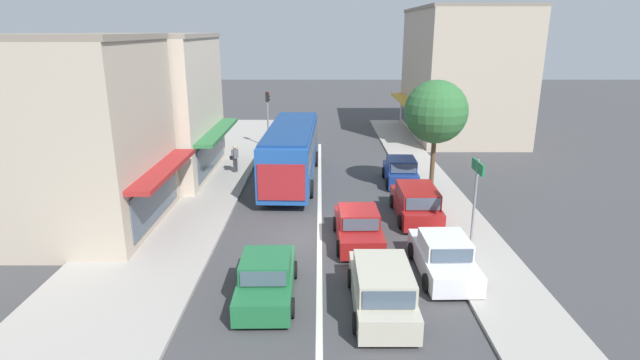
{
  "coord_description": "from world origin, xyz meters",
  "views": [
    {
      "loc": [
        0.02,
        -19.51,
        8.4
      ],
      "look_at": [
        0.04,
        4.42,
        1.2
      ],
      "focal_mm": 28.0,
      "sensor_mm": 36.0,
      "label": 1
    }
  ],
  "objects_px": {
    "sedan_queue_gap_filler": "(358,227)",
    "parked_sedan_kerb_front": "(443,257)",
    "street_tree_right": "(436,112)",
    "city_bus": "(291,149)",
    "parked_hatchback_kerb_third": "(400,172)",
    "sedan_adjacent_lane_lead": "(266,278)",
    "parked_wagon_kerb_second": "(416,203)",
    "pedestrian_with_handbag_near": "(235,157)",
    "traffic_light_downstreet": "(267,110)",
    "wagon_behind_bus_mid": "(381,288)",
    "directional_road_sign": "(476,182)"
  },
  "relations": [
    {
      "from": "wagon_behind_bus_mid",
      "to": "street_tree_right",
      "type": "height_order",
      "value": "street_tree_right"
    },
    {
      "from": "wagon_behind_bus_mid",
      "to": "directional_road_sign",
      "type": "xyz_separation_m",
      "value": [
        4.24,
        4.92,
        1.93
      ]
    },
    {
      "from": "sedan_adjacent_lane_lead",
      "to": "street_tree_right",
      "type": "bearing_deg",
      "value": 54.42
    },
    {
      "from": "city_bus",
      "to": "parked_sedan_kerb_front",
      "type": "height_order",
      "value": "city_bus"
    },
    {
      "from": "wagon_behind_bus_mid",
      "to": "parked_hatchback_kerb_third",
      "type": "xyz_separation_m",
      "value": [
        2.65,
        13.4,
        -0.04
      ]
    },
    {
      "from": "sedan_queue_gap_filler",
      "to": "wagon_behind_bus_mid",
      "type": "height_order",
      "value": "wagon_behind_bus_mid"
    },
    {
      "from": "street_tree_right",
      "to": "pedestrian_with_handbag_near",
      "type": "distance_m",
      "value": 12.18
    },
    {
      "from": "parked_wagon_kerb_second",
      "to": "traffic_light_downstreet",
      "type": "relative_size",
      "value": 1.07
    },
    {
      "from": "city_bus",
      "to": "parked_wagon_kerb_second",
      "type": "xyz_separation_m",
      "value": [
        6.07,
        -5.98,
        -1.14
      ]
    },
    {
      "from": "parked_wagon_kerb_second",
      "to": "pedestrian_with_handbag_near",
      "type": "distance_m",
      "value": 12.12
    },
    {
      "from": "sedan_adjacent_lane_lead",
      "to": "street_tree_right",
      "type": "height_order",
      "value": "street_tree_right"
    },
    {
      "from": "directional_road_sign",
      "to": "street_tree_right",
      "type": "bearing_deg",
      "value": 92.13
    },
    {
      "from": "wagon_behind_bus_mid",
      "to": "parked_sedan_kerb_front",
      "type": "xyz_separation_m",
      "value": [
        2.49,
        2.41,
        -0.08
      ]
    },
    {
      "from": "wagon_behind_bus_mid",
      "to": "sedan_adjacent_lane_lead",
      "type": "bearing_deg",
      "value": 167.74
    },
    {
      "from": "sedan_queue_gap_filler",
      "to": "parked_sedan_kerb_front",
      "type": "height_order",
      "value": "same"
    },
    {
      "from": "sedan_queue_gap_filler",
      "to": "pedestrian_with_handbag_near",
      "type": "bearing_deg",
      "value": 123.36
    },
    {
      "from": "pedestrian_with_handbag_near",
      "to": "parked_hatchback_kerb_third",
      "type": "bearing_deg",
      "value": -11.44
    },
    {
      "from": "sedan_queue_gap_filler",
      "to": "parked_sedan_kerb_front",
      "type": "relative_size",
      "value": 1.0
    },
    {
      "from": "directional_road_sign",
      "to": "wagon_behind_bus_mid",
      "type": "bearing_deg",
      "value": -130.77
    },
    {
      "from": "sedan_queue_gap_filler",
      "to": "street_tree_right",
      "type": "xyz_separation_m",
      "value": [
        4.35,
        6.31,
        3.74
      ]
    },
    {
      "from": "parked_wagon_kerb_second",
      "to": "parked_hatchback_kerb_third",
      "type": "relative_size",
      "value": 1.2
    },
    {
      "from": "traffic_light_downstreet",
      "to": "directional_road_sign",
      "type": "bearing_deg",
      "value": -59.89
    },
    {
      "from": "traffic_light_downstreet",
      "to": "pedestrian_with_handbag_near",
      "type": "xyz_separation_m",
      "value": [
        -1.37,
        -6.68,
        -1.79
      ]
    },
    {
      "from": "traffic_light_downstreet",
      "to": "directional_road_sign",
      "type": "height_order",
      "value": "traffic_light_downstreet"
    },
    {
      "from": "traffic_light_downstreet",
      "to": "pedestrian_with_handbag_near",
      "type": "relative_size",
      "value": 2.58
    },
    {
      "from": "parked_hatchback_kerb_third",
      "to": "street_tree_right",
      "type": "distance_m",
      "value": 4.37
    },
    {
      "from": "parked_sedan_kerb_front",
      "to": "sedan_queue_gap_filler",
      "type": "bearing_deg",
      "value": 135.65
    },
    {
      "from": "city_bus",
      "to": "street_tree_right",
      "type": "height_order",
      "value": "street_tree_right"
    },
    {
      "from": "parked_sedan_kerb_front",
      "to": "street_tree_right",
      "type": "relative_size",
      "value": 0.7
    },
    {
      "from": "parked_wagon_kerb_second",
      "to": "parked_hatchback_kerb_third",
      "type": "height_order",
      "value": "parked_wagon_kerb_second"
    },
    {
      "from": "parked_hatchback_kerb_third",
      "to": "traffic_light_downstreet",
      "type": "distance_m",
      "value": 12.2
    },
    {
      "from": "sedan_adjacent_lane_lead",
      "to": "parked_hatchback_kerb_third",
      "type": "relative_size",
      "value": 1.13
    },
    {
      "from": "parked_wagon_kerb_second",
      "to": "parked_hatchback_kerb_third",
      "type": "distance_m",
      "value": 5.46
    },
    {
      "from": "city_bus",
      "to": "parked_wagon_kerb_second",
      "type": "bearing_deg",
      "value": -44.56
    },
    {
      "from": "parked_wagon_kerb_second",
      "to": "wagon_behind_bus_mid",
      "type": "bearing_deg",
      "value": -107.62
    },
    {
      "from": "parked_hatchback_kerb_third",
      "to": "street_tree_right",
      "type": "relative_size",
      "value": 0.62
    },
    {
      "from": "street_tree_right",
      "to": "pedestrian_with_handbag_near",
      "type": "xyz_separation_m",
      "value": [
        -11.05,
        3.87,
        -3.34
      ]
    },
    {
      "from": "sedan_adjacent_lane_lead",
      "to": "parked_wagon_kerb_second",
      "type": "relative_size",
      "value": 0.94
    },
    {
      "from": "parked_hatchback_kerb_third",
      "to": "pedestrian_with_handbag_near",
      "type": "distance_m",
      "value": 9.91
    },
    {
      "from": "parked_hatchback_kerb_third",
      "to": "traffic_light_downstreet",
      "type": "height_order",
      "value": "traffic_light_downstreet"
    },
    {
      "from": "sedan_adjacent_lane_lead",
      "to": "parked_hatchback_kerb_third",
      "type": "distance_m",
      "value": 14.1
    },
    {
      "from": "parked_wagon_kerb_second",
      "to": "pedestrian_with_handbag_near",
      "type": "height_order",
      "value": "pedestrian_with_handbag_near"
    },
    {
      "from": "street_tree_right",
      "to": "sedan_queue_gap_filler",
      "type": "bearing_deg",
      "value": -124.58
    },
    {
      "from": "city_bus",
      "to": "parked_hatchback_kerb_third",
      "type": "distance_m",
      "value": 6.33
    },
    {
      "from": "wagon_behind_bus_mid",
      "to": "parked_sedan_kerb_front",
      "type": "height_order",
      "value": "wagon_behind_bus_mid"
    },
    {
      "from": "city_bus",
      "to": "wagon_behind_bus_mid",
      "type": "height_order",
      "value": "city_bus"
    },
    {
      "from": "parked_sedan_kerb_front",
      "to": "traffic_light_downstreet",
      "type": "distance_m",
      "value": 21.38
    },
    {
      "from": "traffic_light_downstreet",
      "to": "directional_road_sign",
      "type": "xyz_separation_m",
      "value": [
        9.93,
        -17.13,
        -0.18
      ]
    },
    {
      "from": "city_bus",
      "to": "pedestrian_with_handbag_near",
      "type": "bearing_deg",
      "value": 157.63
    },
    {
      "from": "directional_road_sign",
      "to": "parked_hatchback_kerb_third",
      "type": "bearing_deg",
      "value": 100.62
    }
  ]
}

